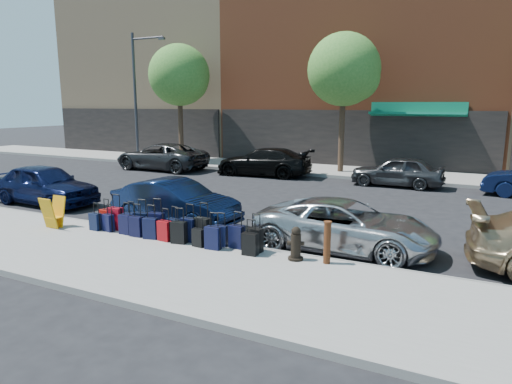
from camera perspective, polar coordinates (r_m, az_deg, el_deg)
The scene contains 40 objects.
ground at distance 16.73m, azimuth -0.40°, elevation -2.02°, with size 120.00×120.00×0.00m, color black.
sidewalk_near at distance 11.53m, azimuth -15.39°, elevation -8.09°, with size 60.00×4.00×0.15m, color gray.
sidewalk_far at distance 25.88m, azimuth 9.72°, elevation 2.63°, with size 60.00×4.00×0.15m, color gray.
curb_near at distance 13.01m, azimuth -9.44°, elevation -5.64°, with size 60.00×0.08×0.15m, color gray.
curb_far at distance 23.98m, azimuth 8.31°, elevation 2.01°, with size 60.00×0.08×0.15m, color gray.
building_left at distance 40.28m, azimuth -9.49°, elevation 16.85°, with size 15.00×12.12×16.00m.
building_center at distance 33.92m, azimuth 14.56°, elevation 21.21°, with size 17.00×12.85×20.00m.
tree_left at distance 29.63m, azimuth -9.35°, elevation 14.03°, with size 3.80×3.80×7.27m.
tree_center at distance 25.01m, azimuth 11.24°, elevation 14.56°, with size 3.80×3.80×7.27m.
streetlight at distance 30.87m, azimuth -14.61°, elevation 12.30°, with size 2.59×0.18×8.00m.
suitcase_front_0 at distance 14.26m, azimuth -18.29°, elevation -3.15°, with size 0.37×0.23×0.86m.
suitcase_front_1 at distance 13.93m, azimuth -17.15°, elevation -3.18°, with size 0.44×0.26×1.04m.
suitcase_front_2 at distance 13.64m, azimuth -15.43°, elevation -3.61°, with size 0.36×0.21×0.86m.
suitcase_front_3 at distance 13.29m, azimuth -14.10°, elevation -3.77°, with size 0.44×0.29×0.98m.
suitcase_front_4 at distance 12.99m, azimuth -12.33°, elevation -3.94°, with size 0.45×0.28×1.04m.
suitcase_front_5 at distance 12.61m, azimuth -10.23°, elevation -4.53°, with size 0.39×0.25×0.89m.
suitcase_front_6 at distance 12.32m, azimuth -8.41°, elevation -4.67°, with size 0.43×0.26×1.01m.
suitcase_front_7 at distance 12.17m, azimuth -6.69°, elevation -4.74°, with size 0.47×0.29×1.06m.
suitcase_front_8 at distance 11.83m, azimuth -4.46°, elevation -5.46°, with size 0.38×0.24×0.87m.
suitcase_front_9 at distance 11.63m, azimuth -2.44°, elevation -5.61°, with size 0.40×0.24×0.94m.
suitcase_front_10 at distance 11.34m, azimuth -0.17°, elevation -5.99°, with size 0.43×0.29×0.96m.
suitcase_back_0 at distance 14.04m, azimuth -19.44°, elevation -3.51°, with size 0.35×0.21×0.81m.
suitcase_back_1 at distance 13.80m, azimuth -17.97°, elevation -3.67°, with size 0.37×0.25×0.80m.
suitcase_back_2 at distance 13.36m, azimuth -15.95°, elevation -3.90°, with size 0.38×0.23×0.90m.
suitcase_back_3 at distance 13.05m, azimuth -14.70°, elevation -4.18°, with size 0.38×0.23×0.91m.
suitcase_back_4 at distance 12.73m, azimuth -13.03°, elevation -4.44°, with size 0.43×0.30×0.93m.
suitcase_back_5 at distance 12.47m, azimuth -11.35°, elevation -4.77°, with size 0.38×0.24×0.88m.
suitcase_back_6 at distance 12.17m, azimuth -9.61°, elevation -5.00°, with size 0.43×0.29×0.94m.
suitcase_back_7 at distance 11.84m, azimuth -7.20°, elevation -5.67°, with size 0.33×0.21×0.76m.
suitcase_back_8 at distance 11.59m, azimuth -5.39°, elevation -5.72°, with size 0.40×0.25×0.94m.
suitcase_back_10 at distance 11.10m, azimuth -0.75°, elevation -6.52°, with size 0.38×0.24×0.89m.
fire_hydrant at distance 10.79m, azimuth 5.00°, elevation -6.55°, with size 0.41×0.36×0.80m.
bollard at distance 10.59m, azimuth 8.89°, elevation -6.17°, with size 0.18×0.18×0.99m.
display_rack at distance 14.72m, azimuth -24.01°, elevation -2.38°, with size 0.53×0.58×0.92m.
car_near_0 at distance 18.98m, azimuth -24.88°, elevation 0.86°, with size 1.80×4.48×1.53m, color #0C1235.
car_near_1 at distance 14.64m, azimuth -10.05°, elevation -1.26°, with size 1.49×4.26×1.40m, color #0C1938.
car_near_2 at distance 12.11m, azimuth 11.11°, elevation -4.11°, with size 2.17×4.70×1.31m, color #B5B7BC.
car_far_0 at distance 27.00m, azimuth -11.75°, elevation 4.37°, with size 2.54×5.50×1.53m, color #2F2F31.
car_far_1 at distance 24.18m, azimuth 0.95°, elevation 3.79°, with size 2.07×5.10×1.48m, color black.
car_far_2 at distance 22.01m, azimuth 17.24°, elevation 2.50°, with size 1.67×4.15×1.41m, color #333335.
Camera 1 is at (7.41, -14.52, 3.76)m, focal length 32.00 mm.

